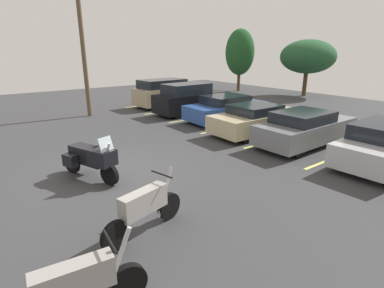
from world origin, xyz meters
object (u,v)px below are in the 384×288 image
car_tan (166,93)px  car_grey (305,128)px  motorcycle_third (77,288)px  car_blue (226,108)px  car_champagne (258,119)px  motorcycle_touring (91,158)px  utility_pole (81,32)px  car_black (190,99)px  motorcycle_second (145,208)px

car_tan → car_grey: bearing=-1.5°
motorcycle_third → car_blue: bearing=127.7°
car_blue → car_champagne: (2.74, -0.59, -0.01)m
motorcycle_touring → car_blue: 9.13m
car_blue → motorcycle_touring: bearing=-69.0°
car_tan → utility_pole: (-0.04, -5.32, 3.69)m
car_black → utility_pole: (-3.02, -5.10, 3.73)m
motorcycle_third → utility_pole: 15.21m
utility_pole → motorcycle_third: bearing=-19.5°
motorcycle_touring → motorcycle_second: size_ratio=1.06×
motorcycle_third → car_black: bearing=137.2°
car_tan → motorcycle_third: bearing=-36.6°
utility_pole → car_black: bearing=59.4°
motorcycle_second → car_tan: (-12.42, 8.42, 0.34)m
motorcycle_third → car_tan: 17.16m
motorcycle_touring → utility_pole: 10.33m
utility_pole → car_tan: bearing=89.6°
motorcycle_second → utility_pole: utility_pole is taller
motorcycle_second → car_black: 12.51m
car_tan → car_blue: bearing=1.8°
car_tan → car_black: (2.98, -0.21, -0.03)m
motorcycle_touring → car_blue: bearing=111.0°
car_tan → car_champagne: car_tan is taller
car_black → car_blue: bearing=8.0°
car_grey → car_champagne: bearing=-176.8°
motorcycle_touring → car_tan: car_tan is taller
motorcycle_touring → car_grey: bearing=77.3°
car_black → car_blue: 2.79m
motorcycle_third → car_champagne: 11.15m
car_black → car_champagne: size_ratio=0.97×
car_tan → car_black: car_tan is taller
motorcycle_second → car_blue: (-6.68, 8.60, 0.10)m
motorcycle_third → car_grey: size_ratio=0.45×
motorcycle_second → car_black: size_ratio=0.45×
motorcycle_second → car_tan: car_tan is taller
motorcycle_second → car_tan: size_ratio=0.44×
car_black → motorcycle_touring: bearing=-53.4°
motorcycle_touring → car_black: car_black is taller
motorcycle_third → car_tan: size_ratio=0.45×
car_tan → car_blue: car_tan is taller
car_tan → car_champagne: (8.48, -0.41, -0.25)m
motorcycle_third → utility_pole: utility_pole is taller
car_blue → utility_pole: bearing=-136.5°
motorcycle_second → car_champagne: 8.93m
motorcycle_third → car_grey: 10.37m
motorcycle_second → car_champagne: bearing=116.2°
car_grey → utility_pole: size_ratio=0.53×
utility_pole → car_grey: bearing=24.8°
car_champagne → motorcycle_third: bearing=-61.6°
motorcycle_second → motorcycle_third: 2.25m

